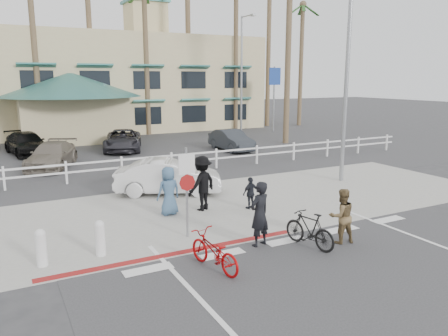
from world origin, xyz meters
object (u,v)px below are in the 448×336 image
bike_black (309,229)px  sign_post (187,188)px  bike_red (214,251)px  car_white_sedan (168,177)px

bike_black → sign_post: bearing=-52.3°
sign_post → bike_black: 3.56m
bike_red → car_white_sedan: bearing=-113.8°
bike_red → bike_black: bike_black is taller
sign_post → car_white_sedan: bearing=75.6°
bike_red → car_white_sedan: 7.23m
sign_post → bike_black: sign_post is taller
car_white_sedan → bike_black: bearing=-144.4°
bike_black → car_white_sedan: 7.13m
bike_red → bike_black: bearing=169.8°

